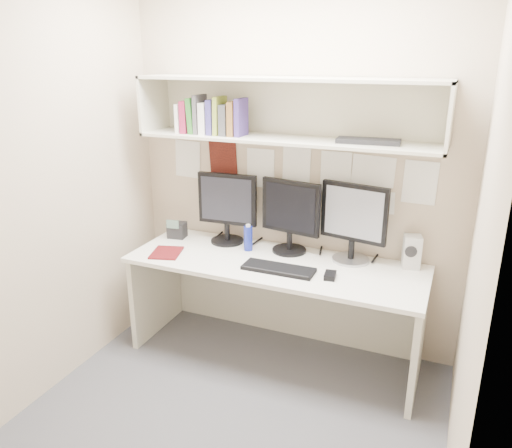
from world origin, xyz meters
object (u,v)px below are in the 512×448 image
at_px(monitor_left, 227,206).
at_px(desk, 275,309).
at_px(monitor_right, 353,220).
at_px(monitor_center, 290,214).
at_px(desk_phone, 177,230).
at_px(keyboard, 278,269).
at_px(speaker, 412,252).
at_px(maroon_notebook, 166,253).

bearing_deg(monitor_left, desk, -29.23).
bearing_deg(desk, monitor_right, 25.17).
bearing_deg(monitor_center, desk_phone, -165.52).
bearing_deg(desk_phone, keyboard, -25.38).
relative_size(monitor_left, monitor_right, 0.97).
xyz_separation_m(speaker, desk_phone, (-1.71, -0.10, -0.05)).
bearing_deg(speaker, keyboard, -166.93).
bearing_deg(monitor_center, speaker, 12.40).
height_order(desk, monitor_left, monitor_left).
relative_size(speaker, desk_phone, 1.42).
bearing_deg(monitor_left, keyboard, -37.12).
height_order(keyboard, maroon_notebook, keyboard).
relative_size(monitor_right, desk_phone, 3.44).
relative_size(keyboard, speaker, 2.14).
relative_size(monitor_right, maroon_notebook, 2.24).
height_order(monitor_right, desk_phone, monitor_right).
distance_m(monitor_right, speaker, 0.42).
xyz_separation_m(keyboard, maroon_notebook, (-0.83, -0.03, -0.00)).
distance_m(keyboard, maroon_notebook, 0.83).
bearing_deg(desk_phone, maroon_notebook, -80.38).
xyz_separation_m(desk, monitor_left, (-0.46, 0.22, 0.64)).
relative_size(monitor_left, keyboard, 1.10).
relative_size(desk, maroon_notebook, 8.44).
bearing_deg(speaker, desk, -176.63).
bearing_deg(monitor_right, maroon_notebook, -151.96).
bearing_deg(maroon_notebook, keyboard, -13.55).
bearing_deg(monitor_right, desk, -144.28).
bearing_deg(monitor_left, monitor_center, -3.83).
xyz_separation_m(speaker, maroon_notebook, (-1.61, -0.42, -0.10)).
height_order(monitor_center, keyboard, monitor_center).
relative_size(monitor_center, maroon_notebook, 2.16).
height_order(monitor_left, monitor_center, monitor_left).
height_order(monitor_left, speaker, monitor_left).
relative_size(monitor_left, desk_phone, 3.34).
distance_m(maroon_notebook, desk_phone, 0.34).
bearing_deg(desk, monitor_center, 83.21).
xyz_separation_m(desk, monitor_center, (0.03, 0.22, 0.64)).
bearing_deg(keyboard, desk_phone, 162.82).
bearing_deg(desk_phone, monitor_center, -4.07).
relative_size(monitor_center, keyboard, 1.09).
height_order(desk, maroon_notebook, maroon_notebook).
relative_size(monitor_center, desk_phone, 3.31).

